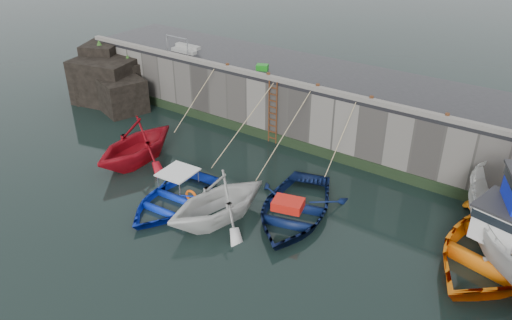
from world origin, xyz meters
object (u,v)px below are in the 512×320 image
Objects in this scene: boat_near_blacktrim at (218,219)px; boat_near_white at (138,161)px; ladder at (273,113)px; bollard_c at (318,87)px; boat_far_orange at (501,246)px; bollard_b at (268,76)px; bollard_d at (371,99)px; boat_near_blue at (172,204)px; bollard_e at (447,117)px; boat_near_navy at (293,215)px; bollard_a at (227,66)px; fish_crate at (262,67)px.

boat_near_white is at bearing -179.06° from boat_near_blacktrim.
boat_near_blacktrim is at bearing -17.06° from boat_near_white.
ladder is 11.43× the size of bollard_c.
boat_far_orange reaches higher than bollard_b.
boat_near_white is 16.50× the size of bollard_d.
boat_far_orange is 29.53× the size of bollard_c.
bollard_d is at bearing 51.54° from boat_near_blue.
bollard_e reaches higher than boat_near_white.
ladder is at bearing -176.00° from bollard_d.
boat_near_navy is 7.69m from bollard_b.
ladder reaches higher than boat_near_white.
bollard_c reaches higher than boat_near_white.
bollard_a is at bearing 129.53° from boat_near_navy.
boat_near_blue is 11.48m from bollard_e.
boat_near_navy is at bearing -69.70° from fish_crate.
boat_near_white is at bearing -100.49° from bollard_a.
ladder is 0.60× the size of boat_near_navy.
boat_far_orange is 7.78m from bollard_d.
bollard_b and bollard_d have the same top height.
boat_near_white is 7.41m from bollard_b.
bollard_e is at bearing 37.65° from boat_near_blue.
bollard_c is at bearing 96.22° from boat_near_navy.
ladder is 11.71m from boat_far_orange.
ladder reaches higher than boat_near_navy.
boat_near_blacktrim is at bearing -89.47° from fish_crate.
boat_near_white is (-4.04, -5.27, -1.59)m from ladder.
boat_near_navy is (2.20, 1.93, 0.00)m from boat_near_blacktrim.
bollard_b is at bearing 123.95° from boat_near_blacktrim.
boat_near_blue is at bearing -87.75° from bollard_b.
fish_crate is at bearing 94.62° from boat_near_blue.
boat_near_white reaches higher than boat_near_blue.
bollard_a is (-3.00, 0.34, 1.71)m from ladder.
boat_far_orange is 29.53× the size of bollard_a.
boat_near_blue is 1.04× the size of boat_near_blacktrim.
boat_near_white is at bearing -138.05° from bollard_c.
bollard_d is (2.81, 7.07, 3.30)m from boat_near_blacktrim.
fish_crate is at bearing 64.85° from boat_near_white.
bollard_a and bollard_e have the same top height.
boat_near_white is 4.19m from boat_near_blue.
boat_near_blue is 16.40× the size of bollard_d.
boat_far_orange is (9.31, 3.85, 0.49)m from boat_near_blacktrim.
boat_near_white is at bearing -134.63° from fish_crate.
boat_far_orange is 10.05m from bollard_c.
bollard_a is 11.00m from bollard_e.
boat_near_blacktrim is 10.09m from boat_far_orange.
bollard_d is (-6.50, 3.22, 2.81)m from boat_far_orange.
boat_near_navy is at bearing -47.60° from bollard_b.
boat_near_white is 8.24m from boat_near_navy.
boat_near_blacktrim is 0.53× the size of boat_far_orange.
bollard_d is at bearing 166.44° from boat_far_orange.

